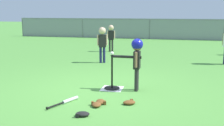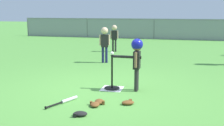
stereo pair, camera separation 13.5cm
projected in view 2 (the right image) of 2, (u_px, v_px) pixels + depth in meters
The scene contains 13 objects.
ground_plane at pixel (103, 90), 5.64m from camera, with size 60.00×60.00×0.00m, color #51933D.
home_plate at pixel (112, 88), 5.73m from camera, with size 0.44×0.44×0.01m, color white.
batting_tee at pixel (112, 83), 5.71m from camera, with size 0.32×0.32×0.71m.
baseball_on_tee at pixel (112, 53), 5.59m from camera, with size 0.07×0.07×0.07m, color white.
batter_child at pixel (136, 54), 5.45m from camera, with size 0.63×0.31×1.07m.
fielder_deep_center at pixel (114, 35), 10.70m from camera, with size 0.31×0.21×1.05m.
fielder_near_right at pixel (105, 40), 8.42m from camera, with size 0.31×0.22×1.11m.
spare_bat_silver at pixel (66, 100), 4.89m from camera, with size 0.34×0.69×0.06m.
glove_by_plate at pixel (80, 114), 4.25m from camera, with size 0.24×0.20×0.07m.
glove_near_bats at pixel (128, 102), 4.77m from camera, with size 0.27×0.24×0.07m.
glove_tossed_aside at pixel (95, 104), 4.67m from camera, with size 0.21×0.25×0.07m.
glove_outfield_drop at pixel (100, 102), 4.82m from camera, with size 0.22×0.26×0.07m.
outfield_fence at pixel (154, 28), 15.44m from camera, with size 16.06×0.06×1.15m.
Camera 2 is at (1.53, -5.21, 1.62)m, focal length 43.79 mm.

